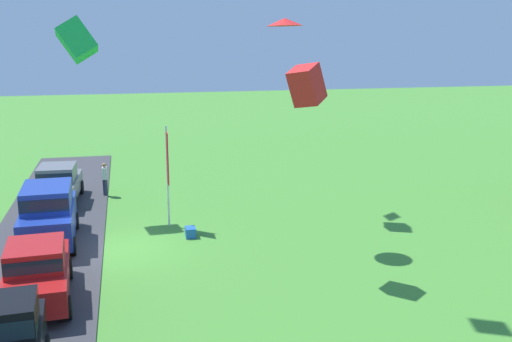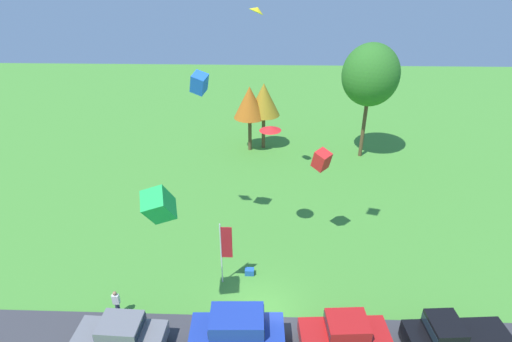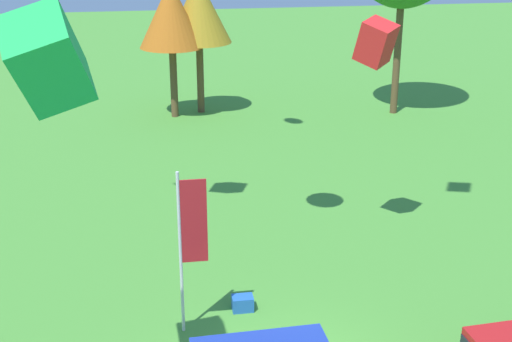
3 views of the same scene
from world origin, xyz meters
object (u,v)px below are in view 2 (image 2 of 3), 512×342
(kite_box_near_flag, at_px, (199,83))
(car_sedan_by_flagpole, at_px, (345,333))
(tree_far_right, at_px, (264,100))
(tree_left_of_center, at_px, (371,75))
(person_beside_suv, at_px, (117,303))
(kite_delta_high_left, at_px, (257,10))
(car_suv_mid_row, at_px, (237,330))
(car_pickup_near_entrance, at_px, (454,338))
(cooler_box, at_px, (249,272))
(kite_delta_mid_center, at_px, (270,128))
(tree_far_left, at_px, (250,103))
(flag_banner, at_px, (225,246))
(kite_box_trailing_tail, at_px, (159,205))
(car_sedan_far_end, at_px, (121,334))
(kite_box_low_drifter, at_px, (322,160))

(kite_box_near_flag, bearing_deg, car_sedan_by_flagpole, -49.04)
(tree_far_right, distance_m, tree_left_of_center, 10.35)
(person_beside_suv, xyz_separation_m, kite_delta_high_left, (7.17, 14.61, 13.47))
(car_suv_mid_row, height_order, car_sedan_by_flagpole, car_suv_mid_row)
(car_pickup_near_entrance, distance_m, cooler_box, 11.58)
(person_beside_suv, bearing_deg, tree_far_right, 71.57)
(car_pickup_near_entrance, relative_size, kite_delta_mid_center, 3.79)
(kite_delta_mid_center, bearing_deg, kite_delta_high_left, 97.84)
(car_suv_mid_row, distance_m, person_beside_suv, 7.01)
(tree_far_left, xyz_separation_m, flag_banner, (-0.54, -19.44, -2.33))
(tree_far_left, xyz_separation_m, tree_far_right, (1.38, 0.60, 0.12))
(cooler_box, distance_m, kite_delta_high_left, 17.99)
(kite_box_near_flag, bearing_deg, person_beside_suv, -117.42)
(tree_left_of_center, relative_size, kite_box_trailing_tail, 7.41)
(car_sedan_far_end, relative_size, kite_box_trailing_tail, 3.00)
(tree_left_of_center, xyz_separation_m, cooler_box, (-10.31, -17.62, -7.94))
(car_sedan_far_end, relative_size, flag_banner, 1.04)
(kite_box_near_flag, distance_m, kite_delta_mid_center, 5.01)
(flag_banner, height_order, cooler_box, flag_banner)
(car_sedan_by_flagpole, xyz_separation_m, person_beside_suv, (-12.05, 1.68, -0.16))
(car_sedan_by_flagpole, bearing_deg, car_suv_mid_row, -177.35)
(tree_far_right, height_order, cooler_box, tree_far_right)
(kite_box_near_flag, relative_size, kite_box_low_drifter, 0.97)
(kite_delta_high_left, bearing_deg, kite_delta_mid_center, -82.16)
(car_suv_mid_row, bearing_deg, kite_delta_mid_center, 80.53)
(car_suv_mid_row, bearing_deg, kite_delta_high_left, 88.47)
(flag_banner, xyz_separation_m, kite_box_low_drifter, (5.77, 4.13, 3.66))
(person_beside_suv, xyz_separation_m, kite_box_near_flag, (3.96, 7.64, 10.09))
(car_sedan_far_end, xyz_separation_m, kite_delta_high_left, (6.20, 16.75, 13.30))
(car_pickup_near_entrance, relative_size, tree_far_right, 0.75)
(tree_far_right, distance_m, kite_delta_high_left, 12.30)
(tree_left_of_center, relative_size, kite_delta_mid_center, 8.17)
(car_pickup_near_entrance, xyz_separation_m, cooler_box, (-10.23, 5.35, -0.91))
(cooler_box, bearing_deg, tree_far_right, 88.41)
(car_pickup_near_entrance, height_order, kite_box_near_flag, kite_box_near_flag)
(tree_far_right, bearing_deg, kite_delta_high_left, -93.01)
(car_suv_mid_row, relative_size, kite_delta_high_left, 4.22)
(tree_left_of_center, height_order, kite_delta_high_left, kite_delta_high_left)
(tree_left_of_center, bearing_deg, car_sedan_far_end, -125.21)
(car_sedan_by_flagpole, distance_m, kite_delta_mid_center, 12.01)
(tree_far_left, xyz_separation_m, kite_box_trailing_tail, (-2.96, -22.88, 2.65))
(car_sedan_by_flagpole, bearing_deg, car_pickup_near_entrance, -1.97)
(car_sedan_far_end, distance_m, tree_far_right, 26.13)
(car_sedan_far_end, xyz_separation_m, person_beside_suv, (-0.97, 2.13, -0.16))
(tree_left_of_center, xyz_separation_m, kite_delta_high_left, (-10.20, -6.49, 6.20))
(car_suv_mid_row, height_order, kite_delta_high_left, kite_delta_high_left)
(kite_box_low_drifter, bearing_deg, flag_banner, -144.42)
(flag_banner, distance_m, kite_delta_mid_center, 7.53)
(kite_box_near_flag, bearing_deg, tree_far_right, 76.51)
(car_suv_mid_row, distance_m, flag_banner, 5.00)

